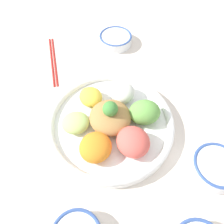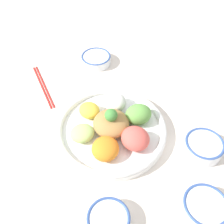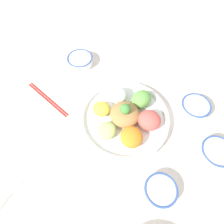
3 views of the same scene
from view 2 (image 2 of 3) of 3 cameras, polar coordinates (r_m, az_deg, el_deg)
name	(u,v)px [view 2 (image 2 of 3)]	position (r m, az deg, el deg)	size (l,w,h in m)	color
ground_plane	(107,143)	(0.81, -1.04, -6.73)	(2.40, 2.40, 0.00)	silver
salad_platter	(112,128)	(0.81, 0.10, -3.44)	(0.34, 0.34, 0.10)	white
sauce_bowl_red	(96,59)	(1.07, -3.48, 11.47)	(0.12, 0.12, 0.04)	white
rice_bowl_blue	(109,220)	(0.68, -0.76, -22.45)	(0.11, 0.11, 0.04)	white
sauce_bowl_dark	(203,146)	(0.82, 19.29, -7.09)	(0.11, 0.11, 0.05)	white
rice_bowl_plain	(205,207)	(0.73, 19.53, -18.96)	(0.11, 0.11, 0.04)	white
chopsticks_pair_near	(43,86)	(1.01, -14.73, 5.54)	(0.06, 0.24, 0.01)	red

